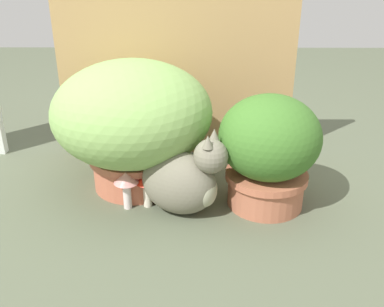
% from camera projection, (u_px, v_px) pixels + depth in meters
% --- Properties ---
extents(ground_plane, '(6.00, 6.00, 0.00)m').
position_uv_depth(ground_plane, '(152.00, 206.00, 1.48)').
color(ground_plane, '#535A45').
extents(cardboard_backdrop, '(0.99, 0.03, 0.70)m').
position_uv_depth(cardboard_backdrop, '(176.00, 74.00, 1.77)').
color(cardboard_backdrop, tan).
rests_on(cardboard_backdrop, ground).
extents(grass_planter, '(0.57, 0.57, 0.48)m').
position_uv_depth(grass_planter, '(133.00, 119.00, 1.51)').
color(grass_planter, '#BC654A').
rests_on(grass_planter, ground).
extents(leafy_planter, '(0.34, 0.34, 0.39)m').
position_uv_depth(leafy_planter, '(269.00, 149.00, 1.41)').
color(leafy_planter, '#B2664A').
rests_on(leafy_planter, ground).
extents(cat, '(0.36, 0.26, 0.32)m').
position_uv_depth(cat, '(184.00, 180.00, 1.40)').
color(cat, slate).
rests_on(cat, ground).
extents(mushroom_ornament_pink, '(0.08, 0.08, 0.14)m').
position_uv_depth(mushroom_ornament_pink, '(126.00, 182.00, 1.43)').
color(mushroom_ornament_pink, silver).
rests_on(mushroom_ornament_pink, ground).
extents(mushroom_ornament_red, '(0.08, 0.08, 0.13)m').
position_uv_depth(mushroom_ornament_red, '(147.00, 183.00, 1.44)').
color(mushroom_ornament_red, '#EEE2CB').
rests_on(mushroom_ornament_red, ground).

